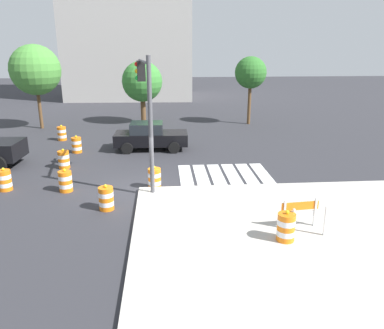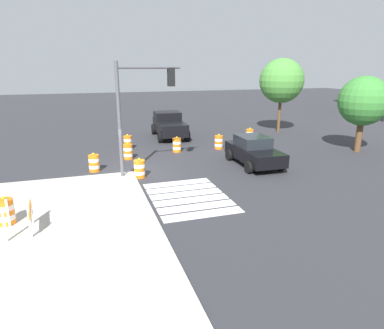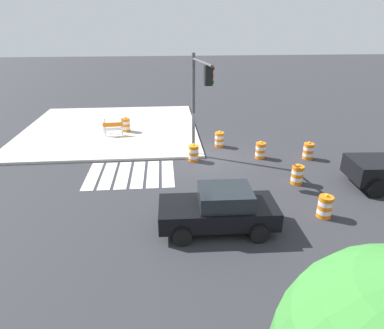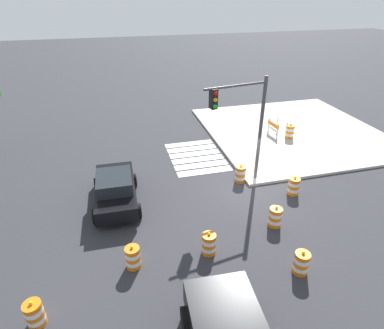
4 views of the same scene
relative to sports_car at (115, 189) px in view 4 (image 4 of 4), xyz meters
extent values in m
plane|color=#2D2D33|center=(-0.31, -6.80, -0.81)|extent=(120.00, 120.00, 0.00)
cube|color=#BCB7AD|center=(5.69, -12.80, -0.74)|extent=(12.00, 12.00, 0.15)
cube|color=silver|center=(1.81, -5.00, -0.80)|extent=(0.60, 3.20, 0.02)
cube|color=silver|center=(2.56, -5.00, -0.80)|extent=(0.60, 3.20, 0.02)
cube|color=silver|center=(3.31, -5.00, -0.80)|extent=(0.60, 3.20, 0.02)
cube|color=silver|center=(4.06, -5.00, -0.80)|extent=(0.60, 3.20, 0.02)
cube|color=silver|center=(4.81, -5.00, -0.80)|extent=(0.60, 3.20, 0.02)
cube|color=silver|center=(5.56, -5.00, -0.80)|extent=(0.60, 3.20, 0.02)
cube|color=black|center=(0.06, 0.00, -0.13)|extent=(4.34, 1.94, 0.70)
cube|color=#1E2328|center=(-0.19, 0.00, 0.52)|extent=(1.94, 1.64, 0.60)
cylinder|color=black|center=(1.43, 0.92, -0.48)|extent=(0.67, 0.25, 0.66)
cylinder|color=black|center=(1.39, -0.98, -0.48)|extent=(0.67, 0.25, 0.66)
cylinder|color=black|center=(-1.27, 0.98, -0.48)|extent=(0.67, 0.25, 0.66)
cylinder|color=black|center=(-1.31, -0.92, -0.48)|extent=(0.67, 0.25, 0.66)
cube|color=black|center=(-7.80, -2.72, 0.06)|extent=(2.62, 2.15, 0.90)
cylinder|color=black|center=(-7.37, -3.77, -0.39)|extent=(0.86, 0.35, 0.84)
cylinder|color=black|center=(-7.24, -1.73, -0.39)|extent=(0.86, 0.35, 0.84)
cylinder|color=orange|center=(-6.08, -6.30, -0.72)|extent=(0.56, 0.56, 0.18)
cylinder|color=white|center=(-6.08, -6.30, -0.54)|extent=(0.56, 0.56, 0.18)
cylinder|color=orange|center=(-6.08, -6.30, -0.36)|extent=(0.56, 0.56, 0.18)
cylinder|color=white|center=(-6.08, -6.30, -0.18)|extent=(0.56, 0.56, 0.18)
cylinder|color=orange|center=(-6.08, -6.30, 0.00)|extent=(0.56, 0.56, 0.18)
sphere|color=yellow|center=(-6.08, -6.30, 0.15)|extent=(0.12, 0.12, 0.12)
cylinder|color=orange|center=(0.35, -6.55, -0.72)|extent=(0.56, 0.56, 0.18)
cylinder|color=white|center=(0.35, -6.55, -0.54)|extent=(0.56, 0.56, 0.18)
cylinder|color=orange|center=(0.35, -6.55, -0.36)|extent=(0.56, 0.56, 0.18)
cylinder|color=white|center=(0.35, -6.55, -0.18)|extent=(0.56, 0.56, 0.18)
cylinder|color=orange|center=(0.35, -6.55, 0.00)|extent=(0.56, 0.56, 0.18)
sphere|color=yellow|center=(0.35, -6.55, 0.15)|extent=(0.12, 0.12, 0.12)
cylinder|color=orange|center=(-4.27, -0.40, -0.72)|extent=(0.56, 0.56, 0.18)
cylinder|color=white|center=(-4.27, -0.40, -0.54)|extent=(0.56, 0.56, 0.18)
cylinder|color=orange|center=(-4.27, -0.40, -0.36)|extent=(0.56, 0.56, 0.18)
cylinder|color=white|center=(-4.27, -0.40, -0.18)|extent=(0.56, 0.56, 0.18)
cylinder|color=orange|center=(-4.27, -0.40, 0.00)|extent=(0.56, 0.56, 0.18)
sphere|color=yellow|center=(-4.27, -0.40, 0.15)|extent=(0.12, 0.12, 0.12)
cylinder|color=orange|center=(-5.87, 2.75, -0.72)|extent=(0.56, 0.56, 0.18)
cylinder|color=white|center=(-5.87, 2.75, -0.54)|extent=(0.56, 0.56, 0.18)
cylinder|color=orange|center=(-5.87, 2.75, -0.36)|extent=(0.56, 0.56, 0.18)
cylinder|color=white|center=(-5.87, 2.75, -0.18)|extent=(0.56, 0.56, 0.18)
cylinder|color=orange|center=(-5.87, 2.75, 0.00)|extent=(0.56, 0.56, 0.18)
sphere|color=yellow|center=(-5.87, 2.75, 0.15)|extent=(0.12, 0.12, 0.12)
cylinder|color=orange|center=(-1.44, -8.69, -0.72)|extent=(0.56, 0.56, 0.18)
cylinder|color=white|center=(-1.44, -8.69, -0.54)|extent=(0.56, 0.56, 0.18)
cylinder|color=orange|center=(-1.44, -8.69, -0.36)|extent=(0.56, 0.56, 0.18)
cylinder|color=white|center=(-1.44, -8.69, -0.18)|extent=(0.56, 0.56, 0.18)
cylinder|color=orange|center=(-1.44, -8.69, 0.00)|extent=(0.56, 0.56, 0.18)
sphere|color=yellow|center=(-1.44, -8.69, 0.15)|extent=(0.12, 0.12, 0.12)
cylinder|color=orange|center=(-3.44, -6.63, -0.72)|extent=(0.56, 0.56, 0.18)
cylinder|color=white|center=(-3.44, -6.63, -0.54)|extent=(0.56, 0.56, 0.18)
cylinder|color=orange|center=(-3.44, -6.63, -0.36)|extent=(0.56, 0.56, 0.18)
cylinder|color=white|center=(-3.44, -6.63, -0.18)|extent=(0.56, 0.56, 0.18)
cylinder|color=orange|center=(-3.44, -6.63, 0.00)|extent=(0.56, 0.56, 0.18)
sphere|color=yellow|center=(-3.44, -6.63, 0.15)|extent=(0.12, 0.12, 0.12)
cylinder|color=orange|center=(-4.29, -3.34, -0.72)|extent=(0.56, 0.56, 0.18)
cylinder|color=white|center=(-4.29, -3.34, -0.54)|extent=(0.56, 0.56, 0.18)
cylinder|color=orange|center=(-4.29, -3.34, -0.36)|extent=(0.56, 0.56, 0.18)
cylinder|color=white|center=(-4.29, -3.34, -0.18)|extent=(0.56, 0.56, 0.18)
cylinder|color=orange|center=(-4.29, -3.34, 0.00)|extent=(0.56, 0.56, 0.18)
sphere|color=yellow|center=(-4.29, -3.34, 0.15)|extent=(0.12, 0.12, 0.12)
cylinder|color=orange|center=(4.52, -11.83, -0.57)|extent=(0.56, 0.56, 0.18)
cylinder|color=white|center=(4.52, -11.83, -0.39)|extent=(0.56, 0.56, 0.18)
cylinder|color=orange|center=(4.52, -11.83, -0.21)|extent=(0.56, 0.56, 0.18)
cylinder|color=white|center=(4.52, -11.83, -0.03)|extent=(0.56, 0.56, 0.18)
cylinder|color=orange|center=(4.52, -11.83, 0.15)|extent=(0.56, 0.56, 0.18)
sphere|color=yellow|center=(4.52, -11.83, 0.30)|extent=(0.12, 0.12, 0.12)
cube|color=silver|center=(4.72, -11.01, -0.16)|extent=(0.08, 0.08, 1.00)
cube|color=silver|center=(4.78, -11.71, -0.16)|extent=(0.08, 0.08, 1.00)
cube|color=silver|center=(5.81, -10.91, -0.16)|extent=(0.08, 0.08, 1.00)
cube|color=silver|center=(5.88, -11.61, -0.16)|extent=(0.08, 0.08, 1.00)
cube|color=orange|center=(5.26, -10.94, 0.09)|extent=(1.30, 0.16, 0.28)
cube|color=white|center=(5.26, -10.94, -0.21)|extent=(1.30, 0.16, 0.20)
cylinder|color=#4C4C51|center=(0.29, -7.40, 2.09)|extent=(0.18, 0.18, 5.50)
cylinder|color=#4C4C51|center=(0.03, -5.82, 4.54)|extent=(0.62, 3.18, 0.12)
cube|color=black|center=(-0.14, -4.71, 4.09)|extent=(0.40, 0.33, 0.90)
sphere|color=red|center=(-0.33, -4.74, 4.39)|extent=(0.20, 0.20, 0.20)
sphere|color=#F2A514|center=(-0.33, -4.74, 4.09)|extent=(0.20, 0.20, 0.20)
sphere|color=green|center=(-0.33, -4.74, 3.79)|extent=(0.20, 0.20, 0.20)
camera|label=1|loc=(0.77, -22.26, 5.21)|focal=35.58mm
camera|label=2|loc=(16.68, -9.00, 4.57)|focal=31.74mm
camera|label=3|loc=(1.91, 10.34, 6.33)|focal=30.98mm
camera|label=4|loc=(-13.15, -0.36, 8.42)|focal=29.78mm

